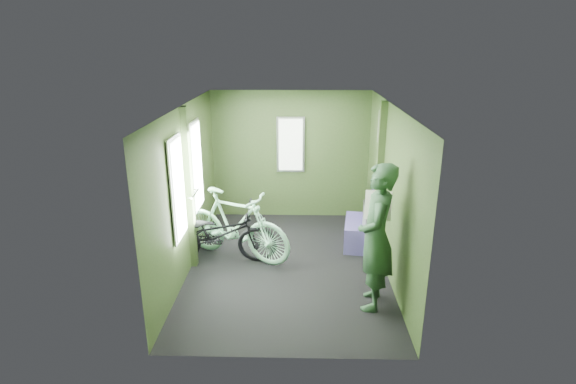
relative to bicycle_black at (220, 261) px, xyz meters
The scene contains 6 objects.
room 1.74m from the bicycle_black, ahead, with size 4.00×4.02×2.31m.
bicycle_black is the anchor object (origin of this frame).
bicycle_mint 0.25m from the bicycle_black, 25.92° to the left, with size 0.51×1.81×1.09m, color #9BE9BD.
passenger 2.51m from the bicycle_black, 27.50° to the right, with size 0.54×0.75×1.81m.
waste_box 2.33m from the bicycle_black, ahead, with size 0.24×0.33×0.81m, color gray.
bench_seat 2.26m from the bicycle_black, 16.32° to the left, with size 0.56×0.87×0.86m.
Camera 1 is at (0.15, -5.84, 3.12)m, focal length 28.00 mm.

